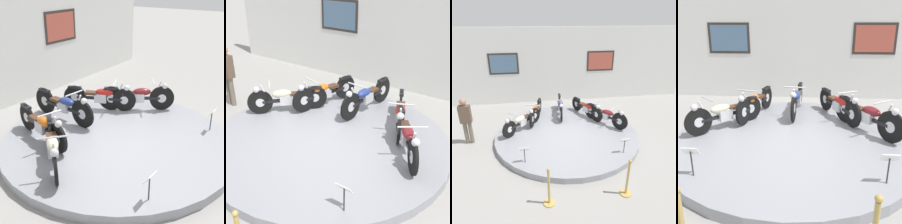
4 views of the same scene
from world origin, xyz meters
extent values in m
plane|color=gray|center=(0.00, 0.00, 0.00)|extent=(60.00, 60.00, 0.00)
cylinder|color=gray|center=(0.00, 0.00, 0.10)|extent=(5.13, 5.13, 0.19)
cube|color=silver|center=(0.00, 3.90, 1.83)|extent=(14.00, 0.20, 3.66)
cube|color=#2D2823|center=(-2.40, 3.79, 2.01)|extent=(1.40, 0.02, 1.00)
cube|color=slate|center=(-2.40, 3.79, 2.01)|extent=(1.24, 0.02, 0.84)
cube|color=#2D2823|center=(2.40, 3.79, 2.01)|extent=(1.40, 0.02, 1.00)
cube|color=#B24C3D|center=(2.40, 3.79, 2.01)|extent=(1.24, 0.02, 0.84)
cylinder|color=black|center=(-2.03, -0.08, 0.50)|extent=(0.45, 0.49, 0.61)
cylinder|color=silver|center=(-2.03, -0.08, 0.50)|extent=(0.19, 0.20, 0.21)
cylinder|color=black|center=(-1.13, 0.93, 0.50)|extent=(0.45, 0.49, 0.61)
cylinder|color=silver|center=(-1.13, 0.93, 0.50)|extent=(0.19, 0.20, 0.21)
cube|color=black|center=(-1.58, 0.42, 0.50)|extent=(0.88, 0.97, 0.07)
cube|color=silver|center=(-1.60, 0.39, 0.52)|extent=(0.36, 0.37, 0.24)
ellipsoid|color=beige|center=(-1.67, 0.32, 0.68)|extent=(0.48, 0.50, 0.20)
cube|color=#472D1E|center=(-1.43, 0.59, 0.64)|extent=(0.36, 0.37, 0.07)
cube|color=black|center=(-1.13, 0.93, 0.76)|extent=(0.31, 0.34, 0.06)
cylinder|color=silver|center=(-1.93, 0.03, 0.70)|extent=(0.20, 0.22, 0.54)
cylinder|color=silver|center=(-1.86, 0.11, 0.96)|extent=(0.42, 0.38, 0.03)
sphere|color=silver|center=(-2.07, -0.12, 0.84)|extent=(0.15, 0.15, 0.15)
cylinder|color=black|center=(-1.23, 0.62, 0.51)|extent=(0.22, 0.63, 0.63)
cylinder|color=silver|center=(-1.23, 0.62, 0.51)|extent=(0.12, 0.23, 0.22)
cylinder|color=black|center=(-0.88, 1.92, 0.51)|extent=(0.22, 0.63, 0.63)
cylinder|color=silver|center=(-0.88, 1.92, 0.51)|extent=(0.12, 0.23, 0.22)
cube|color=black|center=(-1.05, 1.27, 0.51)|extent=(0.39, 1.22, 0.07)
cube|color=silver|center=(-1.06, 1.23, 0.53)|extent=(0.28, 0.36, 0.24)
ellipsoid|color=#D16619|center=(-1.09, 1.13, 0.69)|extent=(0.34, 0.52, 0.20)
cube|color=#472D1E|center=(-1.00, 1.48, 0.65)|extent=(0.28, 0.36, 0.07)
cube|color=black|center=(-0.88, 1.92, 0.78)|extent=(0.19, 0.37, 0.06)
cylinder|color=silver|center=(-1.19, 0.76, 0.71)|extent=(0.11, 0.25, 0.54)
cylinder|color=silver|center=(-1.16, 0.87, 0.97)|extent=(0.53, 0.17, 0.03)
sphere|color=silver|center=(-1.24, 0.56, 0.85)|extent=(0.15, 0.15, 0.15)
cylinder|color=black|center=(-0.06, 0.94, 0.53)|extent=(0.11, 0.68, 0.68)
cylinder|color=silver|center=(-0.06, 0.94, 0.53)|extent=(0.08, 0.24, 0.24)
cylinder|color=black|center=(0.06, 2.28, 0.53)|extent=(0.11, 0.68, 0.68)
cylinder|color=silver|center=(0.06, 2.28, 0.53)|extent=(0.08, 0.24, 0.24)
cube|color=black|center=(0.00, 1.61, 0.53)|extent=(0.17, 1.24, 0.07)
cube|color=silver|center=(0.00, 1.57, 0.55)|extent=(0.23, 0.34, 0.24)
ellipsoid|color=navy|center=(-0.01, 1.47, 0.71)|extent=(0.26, 0.50, 0.20)
cube|color=#472D1E|center=(0.02, 1.83, 0.67)|extent=(0.23, 0.34, 0.07)
cube|color=black|center=(0.06, 2.28, 0.82)|extent=(0.13, 0.37, 0.06)
cylinder|color=silver|center=(-0.04, 1.08, 0.73)|extent=(0.07, 0.25, 0.54)
cylinder|color=silver|center=(-0.04, 1.19, 0.99)|extent=(0.54, 0.08, 0.03)
sphere|color=silver|center=(-0.06, 0.88, 0.87)|extent=(0.15, 0.15, 0.15)
cylinder|color=black|center=(1.32, 0.65, 0.50)|extent=(0.30, 0.59, 0.62)
cylinder|color=silver|center=(1.32, 0.65, 0.50)|extent=(0.15, 0.22, 0.22)
cylinder|color=black|center=(0.78, 1.89, 0.50)|extent=(0.30, 0.59, 0.62)
cylinder|color=silver|center=(0.78, 1.89, 0.50)|extent=(0.15, 0.22, 0.22)
cube|color=black|center=(1.05, 1.27, 0.50)|extent=(0.56, 1.17, 0.07)
cube|color=silver|center=(1.07, 1.23, 0.52)|extent=(0.31, 0.37, 0.24)
ellipsoid|color=red|center=(1.11, 1.14, 0.68)|extent=(0.39, 0.53, 0.20)
cube|color=#472D1E|center=(0.96, 1.47, 0.64)|extent=(0.31, 0.37, 0.07)
cube|color=black|center=(0.78, 1.89, 0.76)|extent=(0.24, 0.37, 0.06)
cylinder|color=silver|center=(1.26, 0.79, 0.70)|extent=(0.14, 0.25, 0.54)
cylinder|color=silver|center=(1.22, 0.89, 0.96)|extent=(0.51, 0.25, 0.03)
sphere|color=silver|center=(1.35, 0.60, 0.84)|extent=(0.15, 0.15, 0.15)
cylinder|color=black|center=(1.96, -0.13, 0.52)|extent=(0.42, 0.57, 0.66)
cylinder|color=silver|center=(1.96, -0.13, 0.52)|extent=(0.18, 0.23, 0.23)
cylinder|color=black|center=(1.19, 0.98, 0.52)|extent=(0.42, 0.57, 0.66)
cylinder|color=silver|center=(1.19, 0.98, 0.52)|extent=(0.18, 0.23, 0.23)
cube|color=black|center=(1.58, 0.42, 0.52)|extent=(0.77, 1.06, 0.07)
cube|color=silver|center=(1.60, 0.39, 0.54)|extent=(0.35, 0.38, 0.24)
ellipsoid|color=maroon|center=(1.66, 0.31, 0.70)|extent=(0.45, 0.52, 0.20)
cube|color=#472D1E|center=(1.45, 0.60, 0.66)|extent=(0.35, 0.38, 0.07)
cube|color=black|center=(1.19, 0.98, 0.80)|extent=(0.29, 0.35, 0.06)
cylinder|color=silver|center=(1.88, -0.01, 0.72)|extent=(0.18, 0.23, 0.54)
cylinder|color=silver|center=(1.82, 0.08, 0.98)|extent=(0.46, 0.33, 0.03)
sphere|color=silver|center=(2.00, -0.18, 0.86)|extent=(0.15, 0.15, 0.15)
cylinder|color=#333338|center=(-1.51, -1.62, 0.40)|extent=(0.02, 0.02, 0.42)
cube|color=white|center=(-1.51, -1.62, 0.63)|extent=(0.26, 0.11, 0.15)
cylinder|color=#333338|center=(1.51, -1.62, 0.40)|extent=(0.02, 0.02, 0.42)
cube|color=white|center=(1.51, -1.62, 0.63)|extent=(0.26, 0.11, 0.15)
sphere|color=tan|center=(0.96, -3.08, 0.98)|extent=(0.08, 0.08, 0.08)
camera|label=1|loc=(-5.19, -3.42, 3.52)|focal=50.00mm
camera|label=2|loc=(3.53, -4.61, 3.68)|focal=50.00mm
camera|label=3|loc=(-1.24, -6.97, 4.06)|focal=35.00mm
camera|label=4|loc=(0.29, -5.13, 2.50)|focal=42.00mm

